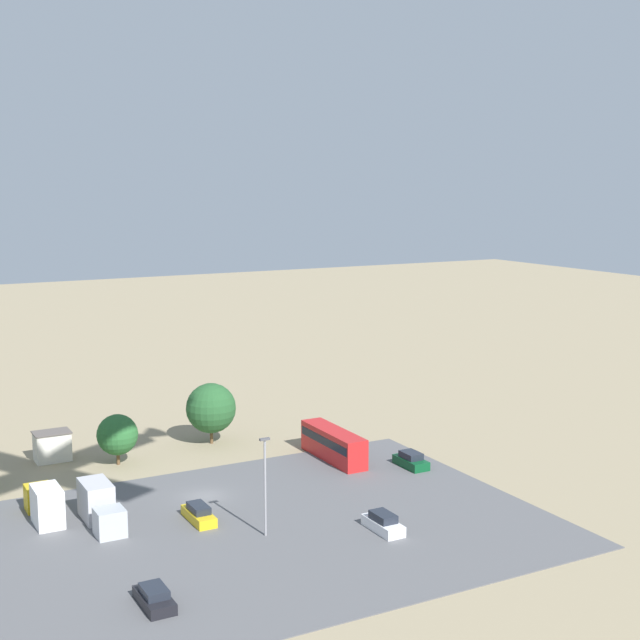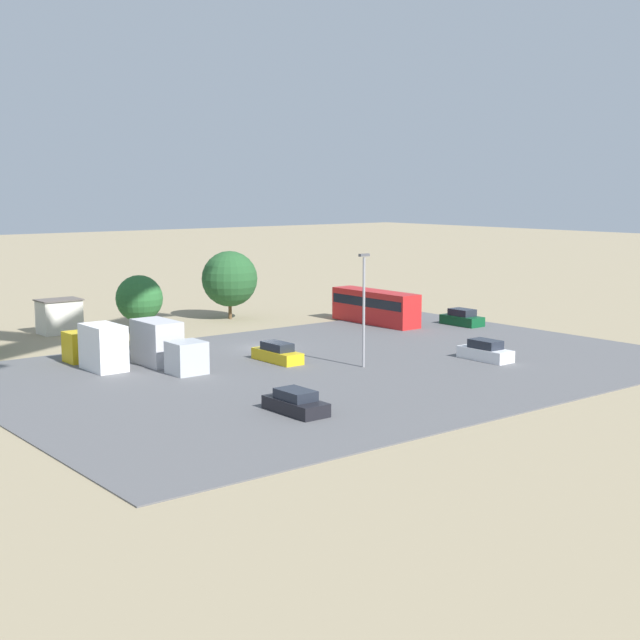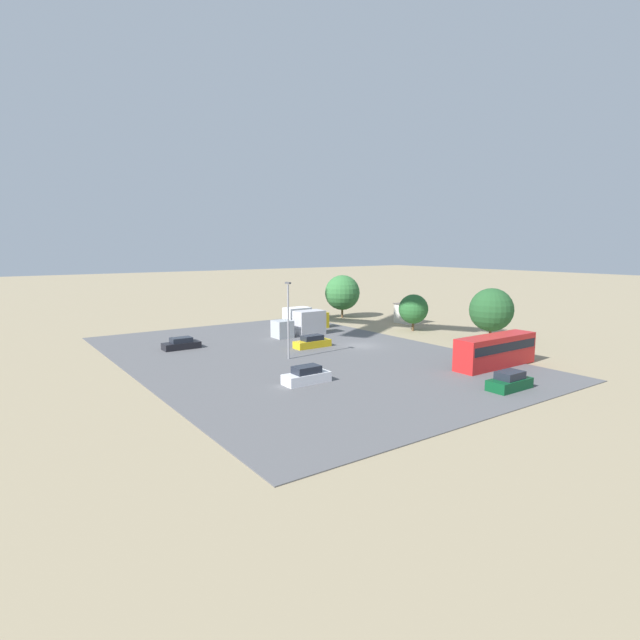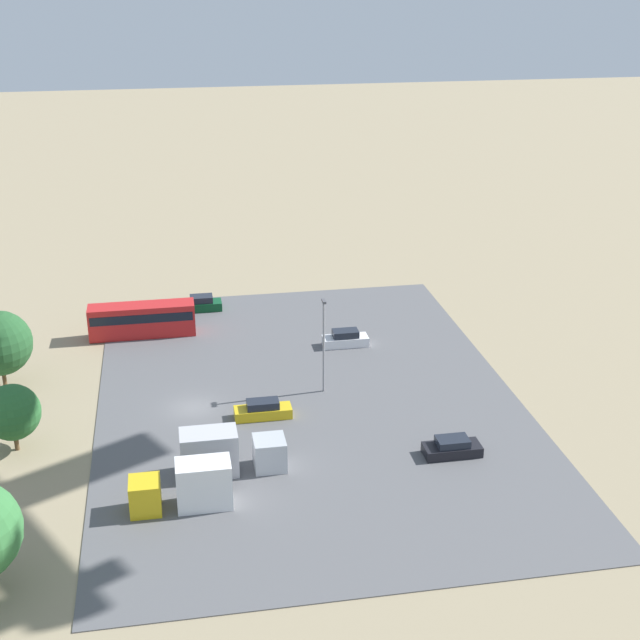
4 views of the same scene
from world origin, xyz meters
name	(u,v)px [view 2 (image 2 of 4)]	position (x,y,z in m)	size (l,w,h in m)	color
ground_plane	(264,349)	(0.00, 0.00, 0.00)	(400.00, 400.00, 0.00)	gray
parking_lot_surface	(339,366)	(0.00, 9.97, 0.04)	(52.70, 36.13, 0.08)	#565659
shed_building	(59,316)	(10.43, -18.69, 1.63)	(3.94, 2.83, 3.25)	silver
bus	(375,306)	(-16.71, -4.34, 1.86)	(2.55, 10.59, 3.31)	red
parked_car_0	(485,352)	(-10.58, 15.44, 0.75)	(1.81, 4.49, 1.62)	silver
parked_car_1	(277,354)	(2.72, 5.68, 0.72)	(1.70, 4.79, 1.54)	gold
parked_car_2	(462,318)	(-22.67, 1.92, 0.76)	(1.97, 4.33, 1.63)	#0C4723
parked_car_3	(296,403)	(11.29, 19.41, 0.67)	(1.95, 4.46, 1.43)	black
parked_truck_0	(165,347)	(10.63, 2.04, 1.65)	(2.45, 7.81, 3.44)	#ADB2B7
parked_truck_1	(97,347)	(14.78, -1.00, 1.65)	(2.31, 7.08, 3.43)	gold
tree_near_shed	(230,279)	(-7.25, -16.52, 4.22)	(5.81, 5.81, 7.13)	brown
tree_apron_far	(139,299)	(4.50, -13.94, 3.31)	(4.41, 4.41, 5.52)	brown
light_pole_lot_centre	(364,305)	(-1.13, 11.55, 4.84)	(0.90, 0.28, 8.65)	gray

